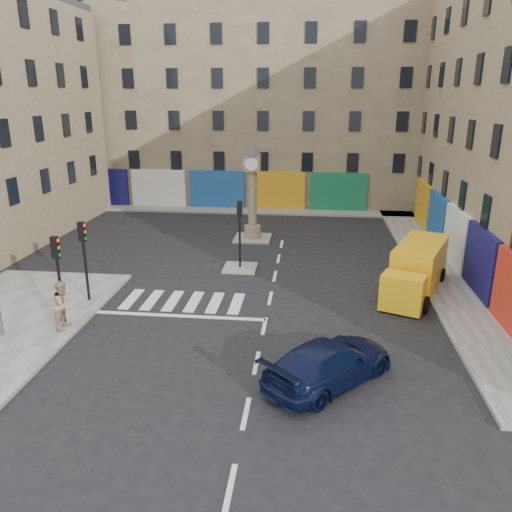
% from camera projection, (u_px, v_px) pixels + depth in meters
% --- Properties ---
extents(ground, '(120.00, 120.00, 0.00)m').
position_uv_depth(ground, '(262.00, 337.00, 19.82)').
color(ground, black).
rests_on(ground, ground).
extents(sidewalk_right, '(2.60, 30.00, 0.15)m').
position_uv_depth(sidewalk_right, '(431.00, 263.00, 28.35)').
color(sidewalk_right, gray).
rests_on(sidewalk_right, ground).
extents(sidewalk_far, '(32.00, 2.40, 0.15)m').
position_uv_depth(sidewalk_far, '(240.00, 210.00, 41.20)').
color(sidewalk_far, gray).
rests_on(sidewalk_far, ground).
extents(island_near, '(1.80, 1.80, 0.12)m').
position_uv_depth(island_near, '(240.00, 268.00, 27.57)').
color(island_near, gray).
rests_on(island_near, ground).
extents(island_far, '(2.40, 2.40, 0.12)m').
position_uv_depth(island_far, '(253.00, 238.00, 33.24)').
color(island_far, gray).
rests_on(island_far, ground).
extents(building_far, '(32.00, 10.00, 17.00)m').
position_uv_depth(building_far, '(248.00, 102.00, 44.07)').
color(building_far, gray).
rests_on(building_far, ground).
extents(traffic_light_left_near, '(0.28, 0.22, 3.70)m').
position_uv_depth(traffic_light_left_near, '(58.00, 266.00, 20.06)').
color(traffic_light_left_near, black).
rests_on(traffic_light_left_near, sidewalk_left).
extents(traffic_light_left_far, '(0.28, 0.22, 3.70)m').
position_uv_depth(traffic_light_left_far, '(84.00, 249.00, 22.33)').
color(traffic_light_left_far, black).
rests_on(traffic_light_left_far, sidewalk_left).
extents(traffic_light_island, '(0.28, 0.22, 3.70)m').
position_uv_depth(traffic_light_island, '(240.00, 223.00, 26.79)').
color(traffic_light_island, black).
rests_on(traffic_light_island, island_near).
extents(clock_pillar, '(1.20, 1.20, 6.10)m').
position_uv_depth(clock_pillar, '(252.00, 186.00, 32.16)').
color(clock_pillar, '#927E60').
rests_on(clock_pillar, island_far).
extents(navy_sedan, '(4.96, 5.13, 1.47)m').
position_uv_depth(navy_sedan, '(329.00, 362.00, 16.54)').
color(navy_sedan, black).
rests_on(navy_sedan, ground).
extents(yellow_van, '(4.14, 6.55, 2.30)m').
position_uv_depth(yellow_van, '(417.00, 269.00, 24.15)').
color(yellow_van, yellow).
rests_on(yellow_van, ground).
extents(pedestrian_tan, '(0.86, 1.05, 2.01)m').
position_uv_depth(pedestrian_tan, '(64.00, 305.00, 20.04)').
color(pedestrian_tan, '#A18563').
rests_on(pedestrian_tan, sidewalk_left).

